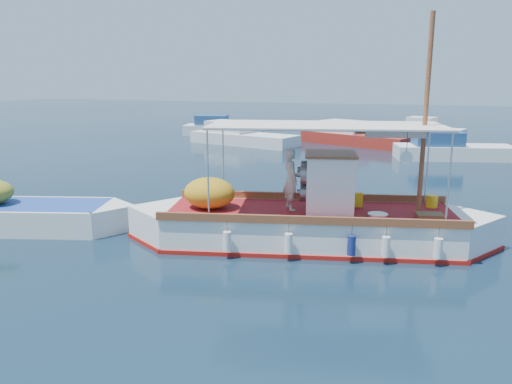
% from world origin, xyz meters
% --- Properties ---
extents(ground, '(160.00, 160.00, 0.00)m').
position_xyz_m(ground, '(0.00, 0.00, 0.00)').
color(ground, black).
rests_on(ground, ground).
extents(fishing_caique, '(10.27, 4.60, 6.45)m').
position_xyz_m(fishing_caique, '(0.72, -0.16, 0.56)').
color(fishing_caique, white).
rests_on(fishing_caique, ground).
extents(dinghy, '(6.96, 3.48, 1.77)m').
position_xyz_m(dinghy, '(-8.05, -1.83, 0.37)').
color(dinghy, white).
rests_on(dinghy, ground).
extents(bg_boat_nw, '(8.34, 4.44, 1.80)m').
position_xyz_m(bg_boat_nw, '(-9.06, 19.54, 0.49)').
color(bg_boat_nw, silver).
rests_on(bg_boat_nw, ground).
extents(bg_boat_n, '(8.47, 5.80, 1.80)m').
position_xyz_m(bg_boat_n, '(-1.47, 22.30, 0.49)').
color(bg_boat_n, maroon).
rests_on(bg_boat_n, ground).
extents(bg_boat_ne, '(6.95, 3.84, 1.80)m').
position_xyz_m(bg_boat_ne, '(4.84, 17.40, 0.49)').
color(bg_boat_ne, silver).
rests_on(bg_boat_ne, ground).
extents(bg_boat_far_w, '(6.76, 3.78, 1.80)m').
position_xyz_m(bg_boat_far_w, '(-12.91, 24.83, 0.49)').
color(bg_boat_far_w, silver).
rests_on(bg_boat_far_w, ground).
extents(bg_boat_far_n, '(5.33, 3.44, 1.80)m').
position_xyz_m(bg_boat_far_n, '(3.42, 28.13, 0.49)').
color(bg_boat_far_n, silver).
rests_on(bg_boat_far_n, ground).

